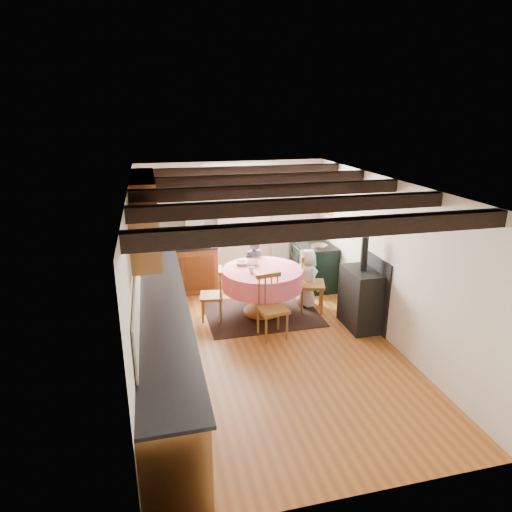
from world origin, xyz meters
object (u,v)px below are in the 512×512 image
object	(u,v)px
dining_table	(262,292)
cup	(252,270)
child_right	(307,278)
chair_right	(312,282)
aga_range	(314,265)
chair_near	(273,307)
chair_left	(211,294)
cast_iron_stove	(362,283)
child_far	(253,268)

from	to	relation	value
dining_table	cup	distance (m)	0.51
child_right	cup	size ratio (longest dim) A/B	10.19
chair_right	aga_range	xyz separation A→B (m)	(0.42, 1.01, -0.07)
chair_near	chair_right	size ratio (longest dim) A/B	0.95
aga_range	child_right	distance (m)	0.92
aga_range	cup	bearing A→B (deg)	-144.32
dining_table	chair_near	distance (m)	0.82
chair_near	chair_left	world-z (taller)	chair_near
dining_table	cast_iron_stove	size ratio (longest dim) A/B	0.90
cup	child_right	bearing A→B (deg)	14.27
child_far	chair_near	bearing A→B (deg)	74.77
chair_left	child_right	distance (m)	1.72
dining_table	chair_left	bearing A→B (deg)	179.26
child_far	child_right	size ratio (longest dim) A/B	1.10
aga_range	child_far	size ratio (longest dim) A/B	0.85
chair_left	chair_right	size ratio (longest dim) A/B	0.86
chair_near	chair_left	distance (m)	1.16
aga_range	cast_iron_stove	world-z (taller)	cast_iron_stove
chair_right	child_right	world-z (taller)	child_right
dining_table	chair_left	size ratio (longest dim) A/B	1.51
child_far	aga_range	bearing A→B (deg)	178.15
chair_left	cup	bearing A→B (deg)	88.31
chair_right	chair_near	bearing A→B (deg)	147.02
aga_range	child_right	world-z (taller)	child_right
chair_near	aga_range	bearing A→B (deg)	45.00
child_far	cup	distance (m)	0.90
aga_range	chair_right	bearing A→B (deg)	-112.76
dining_table	cup	size ratio (longest dim) A/B	13.13
dining_table	cast_iron_stove	distance (m)	1.65
dining_table	aga_range	world-z (taller)	aga_range
chair_right	cast_iron_stove	distance (m)	0.96
chair_left	chair_right	xyz separation A→B (m)	(1.73, -0.06, 0.07)
chair_near	cast_iron_stove	distance (m)	1.47
cast_iron_stove	child_right	world-z (taller)	cast_iron_stove
child_far	dining_table	bearing A→B (deg)	76.15
dining_table	aga_range	xyz separation A→B (m)	(1.29, 0.96, 0.04)
cast_iron_stove	child_right	distance (m)	1.13
chair_near	child_far	size ratio (longest dim) A/B	0.86
cast_iron_stove	child_right	size ratio (longest dim) A/B	1.43
cast_iron_stove	child_far	xyz separation A→B (m)	(-1.39, 1.52, -0.17)
dining_table	chair_left	world-z (taller)	chair_left
chair_right	child_far	size ratio (longest dim) A/B	0.90
chair_near	chair_right	world-z (taller)	chair_right
chair_near	aga_range	size ratio (longest dim) A/B	1.02
cast_iron_stove	aga_range	bearing A→B (deg)	93.56
chair_left	aga_range	bearing A→B (deg)	123.41
chair_near	child_far	world-z (taller)	child_far
chair_near	child_right	xyz separation A→B (m)	(0.90, 0.97, 0.03)
chair_right	cast_iron_stove	world-z (taller)	cast_iron_stove
dining_table	chair_near	bearing A→B (deg)	-93.38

